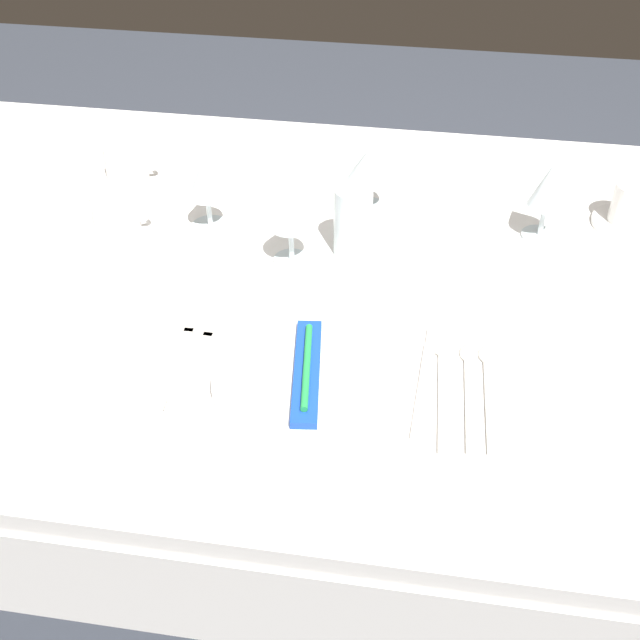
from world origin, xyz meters
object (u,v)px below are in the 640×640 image
object	(u,v)px
dinner_plate	(307,379)
wine_glass_left	(369,167)
wine_glass_right	(290,212)
coffee_cup_left	(127,161)
drink_tumbler	(355,225)
fork_outer	(195,362)
wine_glass_centre	(206,181)
wine_glass_far	(549,189)
toothbrush_package	(307,371)
fork_inner	(179,356)
spoon_dessert	(469,382)
spoon_tea	(489,383)
spoon_soup	(443,379)
dinner_knife	(425,383)
coffee_cup_far	(634,203)
coffee_cup_right	(116,210)

from	to	relation	value
dinner_plate	wine_glass_left	xyz separation A→B (m)	(0.03, 0.48, 0.08)
dinner_plate	wine_glass_right	world-z (taller)	wine_glass_right
coffee_cup_left	drink_tumbler	world-z (taller)	drink_tumbler
fork_outer	wine_glass_centre	world-z (taller)	wine_glass_centre
coffee_cup_left	wine_glass_far	xyz separation A→B (m)	(0.79, -0.08, 0.05)
dinner_plate	wine_glass_right	bearing A→B (deg)	104.55
coffee_cup_left	wine_glass_centre	bearing A→B (deg)	-34.94
wine_glass_right	toothbrush_package	bearing A→B (deg)	-75.45
fork_inner	spoon_dessert	xyz separation A→B (m)	(0.42, 0.01, -0.00)
spoon_tea	wine_glass_centre	world-z (taller)	wine_glass_centre
spoon_soup	dinner_knife	bearing A→B (deg)	-154.20
wine_glass_right	coffee_cup_left	bearing A→B (deg)	148.75
coffee_cup_far	wine_glass_left	distance (m)	0.48
fork_outer	wine_glass_right	bearing A→B (deg)	71.20
coffee_cup_right	coffee_cup_far	distance (m)	0.92
fork_outer	drink_tumbler	size ratio (longest dim) A/B	1.75
wine_glass_centre	wine_glass_far	xyz separation A→B (m)	(0.59, 0.06, 0.00)
coffee_cup_left	wine_glass_right	distance (m)	0.43
toothbrush_package	spoon_dessert	distance (m)	0.23
wine_glass_centre	drink_tumbler	xyz separation A→B (m)	(0.27, -0.04, -0.04)
wine_glass_far	drink_tumbler	world-z (taller)	wine_glass_far
fork_outer	coffee_cup_right	distance (m)	0.40
toothbrush_package	fork_outer	size ratio (longest dim) A/B	0.98
fork_inner	spoon_tea	xyz separation A→B (m)	(0.45, 0.01, 0.00)
coffee_cup_far	toothbrush_package	bearing A→B (deg)	-135.61
dinner_plate	coffee_cup_right	bearing A→B (deg)	139.73
dinner_knife	spoon_tea	world-z (taller)	spoon_tea
dinner_plate	fork_outer	bearing A→B (deg)	174.32
dinner_plate	coffee_cup_right	size ratio (longest dim) A/B	2.52
spoon_tea	wine_glass_far	xyz separation A→B (m)	(0.09, 0.40, 0.10)
coffee_cup_far	wine_glass_far	size ratio (longest dim) A/B	0.69
dinner_plate	dinner_knife	distance (m)	0.17
spoon_dessert	coffee_cup_right	distance (m)	0.70
dinner_knife	wine_glass_far	distance (m)	0.46
coffee_cup_left	drink_tumbler	bearing A→B (deg)	-20.73
fork_inner	dinner_knife	xyz separation A→B (m)	(0.36, -0.00, 0.00)
dinner_plate	fork_outer	size ratio (longest dim) A/B	1.24
coffee_cup_far	drink_tumbler	bearing A→B (deg)	-161.52
fork_inner	coffee_cup_left	xyz separation A→B (m)	(-0.24, 0.49, 0.04)
toothbrush_package	wine_glass_right	distance (m)	0.31
dinner_plate	coffee_cup_right	xyz separation A→B (m)	(-0.40, 0.34, 0.04)
wine_glass_left	wine_glass_right	bearing A→B (deg)	-119.97
wine_glass_left	drink_tumbler	size ratio (longest dim) A/B	1.01
fork_inner	coffee_cup_right	world-z (taller)	coffee_cup_right
dinner_plate	coffee_cup_left	world-z (taller)	coffee_cup_left
dinner_knife	fork_inner	bearing A→B (deg)	179.53
coffee_cup_far	wine_glass_far	xyz separation A→B (m)	(-0.16, -0.06, 0.05)
drink_tumbler	spoon_dessert	bearing A→B (deg)	-56.14
drink_tumbler	spoon_tea	bearing A→B (deg)	-52.49
fork_inner	coffee_cup_far	world-z (taller)	coffee_cup_far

